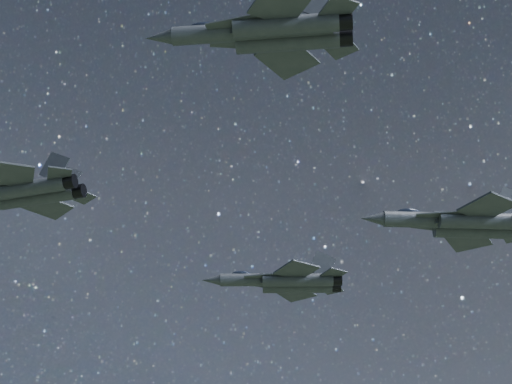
{
  "coord_description": "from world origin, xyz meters",
  "views": [
    {
      "loc": [
        -6.69,
        -76.4,
        102.08
      ],
      "look_at": [
        -0.24,
        1.21,
        146.52
      ],
      "focal_mm": 60.0,
      "sensor_mm": 36.0,
      "label": 1
    }
  ],
  "objects": [
    {
      "name": "jet_right",
      "position": [
        -1.23,
        -23.68,
        147.05
      ],
      "size": [
        17.68,
        12.18,
        4.44
      ],
      "rotation": [
        0.0,
        0.0,
        -0.19
      ],
      "color": "#2F343B"
    },
    {
      "name": "jet_slot",
      "position": [
        22.93,
        4.06,
        145.35
      ],
      "size": [
        19.85,
        14.11,
        5.05
      ],
      "rotation": [
        0.0,
        0.0,
        -0.03
      ],
      "color": "#2F343B"
    },
    {
      "name": "jet_lead",
      "position": [
        -24.07,
        -0.22,
        144.54
      ],
      "size": [
        17.17,
        11.41,
        4.37
      ],
      "rotation": [
        0.0,
        0.0,
        -0.36
      ],
      "color": "#2F343B"
    },
    {
      "name": "jet_left",
      "position": [
        5.52,
        23.98,
        146.52
      ],
      "size": [
        18.88,
        13.24,
        4.76
      ],
      "rotation": [
        0.0,
        0.0,
        -0.1
      ],
      "color": "#2F343B"
    }
  ]
}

